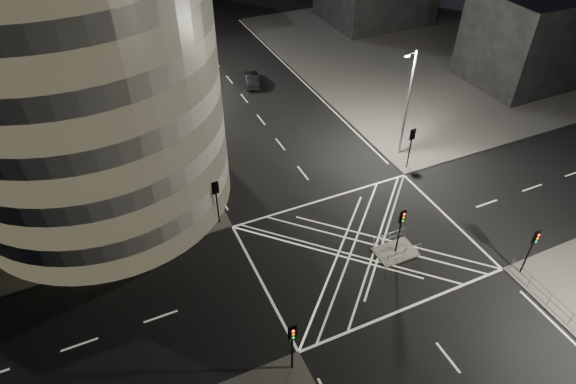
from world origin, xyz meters
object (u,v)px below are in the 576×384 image
traffic_signal_nl (292,340)px  traffic_signal_island (401,224)px  traffic_signal_fr (411,141)px  street_lamp_left_far (140,48)px  sedan (252,79)px  street_lamp_right_far (407,101)px  traffic_signal_nr (533,245)px  traffic_signal_fl (216,195)px  central_island (395,252)px  street_lamp_left_near (185,133)px

traffic_signal_nl → traffic_signal_island: bearing=26.1°
traffic_signal_fr → traffic_signal_island: 10.73m
traffic_signal_island → street_lamp_left_far: street_lamp_left_far is taller
traffic_signal_fr → sedan: 22.09m
traffic_signal_nl → sedan: (10.76, 34.48, -2.22)m
street_lamp_right_far → traffic_signal_fr: bearing=-106.1°
traffic_signal_nr → sedan: 35.22m
street_lamp_right_far → sedan: size_ratio=2.37×
traffic_signal_fl → traffic_signal_nl: same height
central_island → traffic_signal_nl: traffic_signal_nl is taller
traffic_signal_fl → sedan: size_ratio=0.95×
street_lamp_left_far → traffic_signal_fl: bearing=-88.4°
traffic_signal_fl → traffic_signal_island: size_ratio=1.00×
traffic_signal_nr → street_lamp_right_far: 16.03m
street_lamp_right_far → traffic_signal_fl: bearing=-173.1°
traffic_signal_fl → street_lamp_right_far: street_lamp_right_far is taller
traffic_signal_nl → street_lamp_right_far: 24.27m
traffic_signal_nl → street_lamp_left_far: street_lamp_left_far is taller
street_lamp_left_near → traffic_signal_fl: bearing=-83.0°
traffic_signal_island → street_lamp_right_far: bearing=54.7°
traffic_signal_island → sedan: (-0.04, 29.18, -2.22)m
street_lamp_left_near → traffic_signal_fr: bearing=-15.9°
street_lamp_left_near → street_lamp_right_far: size_ratio=1.00×
traffic_signal_nr → street_lamp_right_far: bearing=87.7°
traffic_signal_fl → traffic_signal_island: bearing=-37.5°
sedan → street_lamp_left_near: bearing=69.5°
street_lamp_left_near → street_lamp_right_far: bearing=-9.0°
central_island → traffic_signal_nl: size_ratio=0.75×
central_island → traffic_signal_fr: (6.80, 8.30, 2.84)m
traffic_signal_nr → traffic_signal_fr: bearing=90.0°
central_island → traffic_signal_island: traffic_signal_island is taller
traffic_signal_fr → street_lamp_right_far: bearing=73.9°
central_island → traffic_signal_nr: size_ratio=0.75×
central_island → traffic_signal_nr: traffic_signal_nr is taller
traffic_signal_island → street_lamp_left_far: bearing=110.0°
traffic_signal_fl → street_lamp_left_far: size_ratio=0.40×
traffic_signal_fl → traffic_signal_island: same height
street_lamp_left_far → street_lamp_right_far: 28.23m
street_lamp_left_near → street_lamp_left_far: (0.00, 18.00, 0.00)m
central_island → street_lamp_right_far: 13.98m
traffic_signal_fl → traffic_signal_fr: 17.60m
central_island → street_lamp_left_far: (-11.44, 31.50, 5.47)m
traffic_signal_fl → street_lamp_left_far: street_lamp_left_far is taller
central_island → street_lamp_left_far: 33.95m
traffic_signal_island → traffic_signal_fr: bearing=50.7°
traffic_signal_nr → street_lamp_left_far: street_lamp_left_far is taller
street_lamp_left_near → sedan: 19.98m
traffic_signal_fl → traffic_signal_nr: 22.24m
traffic_signal_fl → street_lamp_left_near: 5.86m
traffic_signal_nl → traffic_signal_fr: bearing=37.7°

